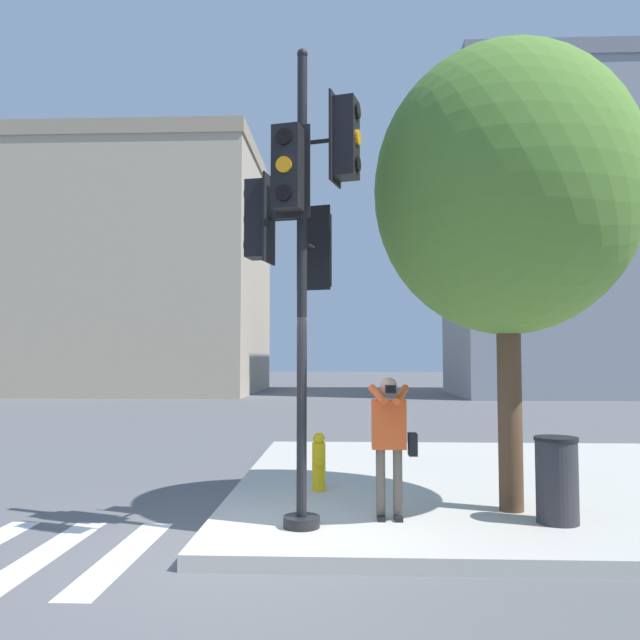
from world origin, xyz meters
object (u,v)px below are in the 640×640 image
street_tree (506,191)px  fire_hydrant (319,462)px  person_photographer (390,434)px  trash_bin (557,480)px  traffic_signal_pole (302,225)px

street_tree → fire_hydrant: bearing=156.5°
person_photographer → fire_hydrant: size_ratio=2.03×
trash_bin → fire_hydrant: bearing=150.1°
fire_hydrant → trash_bin: trash_bin is taller
street_tree → trash_bin: bearing=-56.2°
traffic_signal_pole → fire_hydrant: 3.55m
traffic_signal_pole → trash_bin: (2.90, 0.31, -2.90)m
traffic_signal_pole → street_tree: size_ratio=0.94×
person_photographer → street_tree: size_ratio=0.28×
street_tree → trash_bin: street_tree is taller
fire_hydrant → trash_bin: bearing=-29.9°
fire_hydrant → traffic_signal_pole: bearing=-93.2°
traffic_signal_pole → trash_bin: traffic_signal_pole is taller
person_photographer → trash_bin: bearing=-3.3°
street_tree → fire_hydrant: (-2.42, 1.05, -3.58)m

